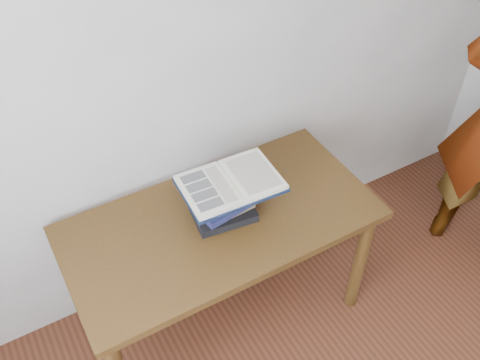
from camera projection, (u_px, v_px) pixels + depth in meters
desk at (221, 235)px, 2.29m from camera, size 1.30×0.65×0.70m
book_stack at (224, 202)px, 2.19m from camera, size 0.27×0.21×0.16m
open_book at (231, 183)px, 2.13m from camera, size 0.41×0.29×0.03m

